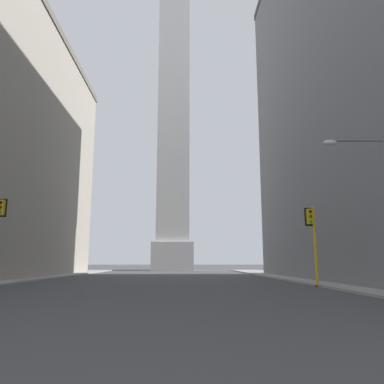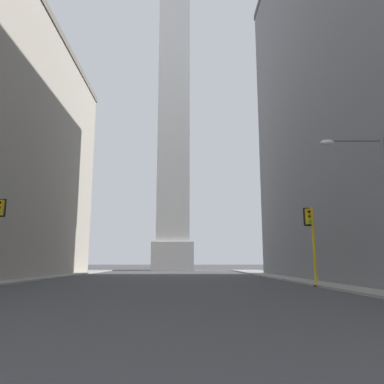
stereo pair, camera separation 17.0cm
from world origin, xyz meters
name	(u,v)px [view 1 (the left image)]	position (x,y,z in m)	size (l,w,h in m)	color
sidewalk_right	(347,285)	(13.64, 26.86, 0.07)	(5.00, 89.55, 0.15)	gray
obelisk	(174,110)	(0.00, 74.62, 33.32)	(8.09, 8.09, 69.32)	silver
traffic_light_mid_right	(313,233)	(11.04, 25.88, 3.68)	(0.79, 0.52, 5.57)	yellow
street_lamp	(378,197)	(10.38, 15.49, 4.52)	(2.88, 0.36, 7.25)	slate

